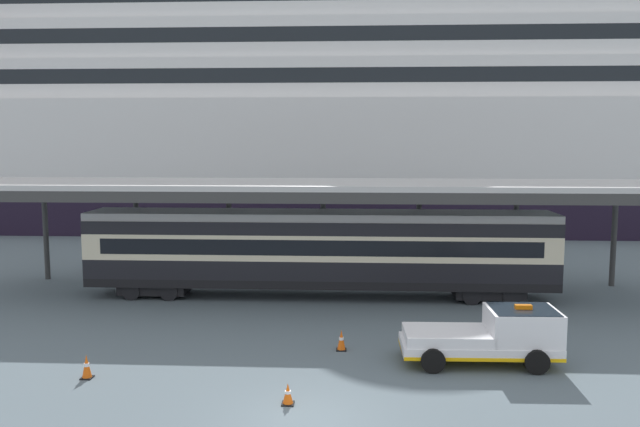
{
  "coord_description": "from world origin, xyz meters",
  "views": [
    {
      "loc": [
        1.31,
        -16.46,
        7.54
      ],
      "look_at": [
        -0.1,
        9.53,
        4.5
      ],
      "focal_mm": 36.06,
      "sensor_mm": 36.0,
      "label": 1
    }
  ],
  "objects_px": {
    "traffic_cone_far": "(87,367)",
    "train_carriage": "(320,249)",
    "cruise_ship": "(390,106)",
    "traffic_cone_mid": "(288,394)",
    "traffic_cone_near": "(341,340)",
    "service_truck": "(494,334)"
  },
  "relations": [
    {
      "from": "train_carriage",
      "to": "service_truck",
      "type": "distance_m",
      "value": 10.94
    },
    {
      "from": "cruise_ship",
      "to": "traffic_cone_near",
      "type": "xyz_separation_m",
      "value": [
        -3.83,
        -40.94,
        -10.34
      ]
    },
    {
      "from": "service_truck",
      "to": "traffic_cone_mid",
      "type": "height_order",
      "value": "service_truck"
    },
    {
      "from": "traffic_cone_mid",
      "to": "traffic_cone_near",
      "type": "bearing_deg",
      "value": 73.47
    },
    {
      "from": "service_truck",
      "to": "traffic_cone_near",
      "type": "distance_m",
      "value": 5.31
    },
    {
      "from": "traffic_cone_near",
      "to": "traffic_cone_mid",
      "type": "xyz_separation_m",
      "value": [
        -1.42,
        -4.8,
        -0.06
      ]
    },
    {
      "from": "service_truck",
      "to": "traffic_cone_near",
      "type": "bearing_deg",
      "value": 168.79
    },
    {
      "from": "traffic_cone_far",
      "to": "cruise_ship",
      "type": "bearing_deg",
      "value": 75.0
    },
    {
      "from": "service_truck",
      "to": "cruise_ship",
      "type": "bearing_deg",
      "value": 91.83
    },
    {
      "from": "traffic_cone_mid",
      "to": "traffic_cone_far",
      "type": "bearing_deg",
      "value": 165.85
    },
    {
      "from": "cruise_ship",
      "to": "train_carriage",
      "type": "height_order",
      "value": "cruise_ship"
    },
    {
      "from": "train_carriage",
      "to": "traffic_cone_far",
      "type": "height_order",
      "value": "train_carriage"
    },
    {
      "from": "cruise_ship",
      "to": "traffic_cone_mid",
      "type": "xyz_separation_m",
      "value": [
        -5.25,
        -45.73,
        -10.4
      ]
    },
    {
      "from": "service_truck",
      "to": "traffic_cone_near",
      "type": "relative_size",
      "value": 6.99
    },
    {
      "from": "traffic_cone_near",
      "to": "traffic_cone_mid",
      "type": "relative_size",
      "value": 1.2
    },
    {
      "from": "traffic_cone_near",
      "to": "traffic_cone_mid",
      "type": "distance_m",
      "value": 5.0
    },
    {
      "from": "traffic_cone_near",
      "to": "traffic_cone_far",
      "type": "xyz_separation_m",
      "value": [
        -7.99,
        -3.14,
        0.01
      ]
    },
    {
      "from": "traffic_cone_near",
      "to": "cruise_ship",
      "type": "bearing_deg",
      "value": 84.66
    },
    {
      "from": "cruise_ship",
      "to": "traffic_cone_near",
      "type": "height_order",
      "value": "cruise_ship"
    },
    {
      "from": "traffic_cone_far",
      "to": "train_carriage",
      "type": "bearing_deg",
      "value": 58.14
    },
    {
      "from": "traffic_cone_near",
      "to": "traffic_cone_far",
      "type": "distance_m",
      "value": 8.58
    },
    {
      "from": "service_truck",
      "to": "traffic_cone_far",
      "type": "xyz_separation_m",
      "value": [
        -13.16,
        -2.12,
        -0.61
      ]
    }
  ]
}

